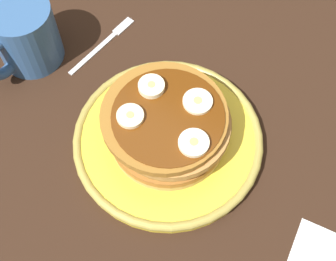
{
  "coord_description": "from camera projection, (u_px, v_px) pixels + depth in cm",
  "views": [
    {
      "loc": [
        23.11,
        14.23,
        53.7
      ],
      "look_at": [
        0.0,
        0.0,
        3.52
      ],
      "focal_mm": 49.66,
      "sensor_mm": 36.0,
      "label": 1
    }
  ],
  "objects": [
    {
      "name": "ground_plane",
      "position": [
        168.0,
        149.0,
        0.61
      ],
      "size": [
        140.0,
        140.0,
        3.0
      ],
      "primitive_type": "cube",
      "color": "black"
    },
    {
      "name": "banana_slice_0",
      "position": [
        198.0,
        102.0,
        0.55
      ],
      "size": [
        3.55,
        3.55,
        0.68
      ],
      "color": "#F6EABC",
      "rests_on": "pancake_stack"
    },
    {
      "name": "banana_slice_1",
      "position": [
        194.0,
        143.0,
        0.52
      ],
      "size": [
        3.53,
        3.53,
        0.79
      ],
      "color": "#F5EABF",
      "rests_on": "pancake_stack"
    },
    {
      "name": "coffee_mug",
      "position": [
        24.0,
        35.0,
        0.63
      ],
      "size": [
        12.27,
        8.7,
        9.17
      ],
      "color": "#33598C",
      "rests_on": "ground_plane"
    },
    {
      "name": "fork",
      "position": [
        105.0,
        42.0,
        0.68
      ],
      "size": [
        13.02,
        2.68,
        0.5
      ],
      "color": "silver",
      "rests_on": "ground_plane"
    },
    {
      "name": "banana_slice_2",
      "position": [
        130.0,
        116.0,
        0.54
      ],
      "size": [
        3.21,
        3.21,
        0.79
      ],
      "color": "#FBE9B4",
      "rests_on": "pancake_stack"
    },
    {
      "name": "banana_slice_3",
      "position": [
        151.0,
        87.0,
        0.55
      ],
      "size": [
        3.2,
        3.2,
        1.0
      ],
      "color": "#F4E9B8",
      "rests_on": "pancake_stack"
    },
    {
      "name": "pancake_stack",
      "position": [
        169.0,
        125.0,
        0.56
      ],
      "size": [
        15.53,
        15.95,
        5.57
      ],
      "color": "tan",
      "rests_on": "plate"
    },
    {
      "name": "plate",
      "position": [
        168.0,
        140.0,
        0.59
      ],
      "size": [
        24.17,
        24.17,
        1.96
      ],
      "color": "yellow",
      "rests_on": "ground_plane"
    }
  ]
}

